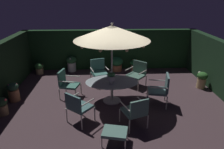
% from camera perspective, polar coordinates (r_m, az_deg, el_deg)
% --- Properties ---
extents(ground_plane, '(8.09, 6.81, 0.02)m').
position_cam_1_polar(ground_plane, '(7.10, 0.59, -7.26)').
color(ground_plane, '#463337').
extents(hedge_backdrop_rear, '(8.09, 0.30, 1.88)m').
position_cam_1_polar(hedge_backdrop_rear, '(9.78, -0.45, 7.04)').
color(hedge_backdrop_rear, '#17361A').
rests_on(hedge_backdrop_rear, ground_plane).
extents(patio_dining_table, '(1.76, 1.23, 0.73)m').
position_cam_1_polar(patio_dining_table, '(6.78, -0.03, -2.97)').
color(patio_dining_table, silver).
rests_on(patio_dining_table, ground_plane).
extents(patio_umbrella, '(2.36, 2.36, 2.64)m').
position_cam_1_polar(patio_umbrella, '(6.25, -0.04, 11.64)').
color(patio_umbrella, beige).
rests_on(patio_umbrella, ground_plane).
extents(centerpiece_planter, '(0.27, 0.27, 0.42)m').
position_cam_1_polar(centerpiece_planter, '(6.46, -0.22, -0.57)').
color(centerpiece_planter, beige).
rests_on(centerpiece_planter, patio_dining_table).
extents(patio_chair_north, '(0.83, 0.82, 0.95)m').
position_cam_1_polar(patio_chair_north, '(5.74, -9.64, -8.60)').
color(patio_chair_north, silver).
rests_on(patio_chair_north, ground_plane).
extents(patio_chair_northeast, '(0.77, 0.79, 0.92)m').
position_cam_1_polar(patio_chair_northeast, '(5.56, 6.65, -9.98)').
color(patio_chair_northeast, beige).
rests_on(patio_chair_northeast, ground_plane).
extents(patio_chair_east, '(0.74, 0.74, 1.06)m').
position_cam_1_polar(patio_chair_east, '(6.75, 13.64, -3.70)').
color(patio_chair_east, silver).
rests_on(patio_chair_east, ground_plane).
extents(patio_chair_southeast, '(0.90, 0.90, 0.98)m').
position_cam_1_polar(patio_chair_southeast, '(8.02, 7.11, 0.57)').
color(patio_chair_southeast, beige).
rests_on(patio_chair_southeast, ground_plane).
extents(patio_chair_south, '(0.78, 0.75, 0.99)m').
position_cam_1_polar(patio_chair_south, '(8.21, -3.76, 1.25)').
color(patio_chair_south, silver).
rests_on(patio_chair_south, ground_plane).
extents(patio_chair_southwest, '(0.74, 0.70, 0.98)m').
position_cam_1_polar(patio_chair_southwest, '(7.26, -12.57, -2.18)').
color(patio_chair_southwest, silver).
rests_on(patio_chair_southwest, ground_plane).
extents(ottoman_footrest, '(0.68, 0.58, 0.36)m').
position_cam_1_polar(ottoman_footrest, '(5.11, 0.80, -15.98)').
color(ottoman_footrest, silver).
rests_on(ottoman_footrest, ground_plane).
extents(potted_plant_left_near, '(0.41, 0.41, 0.55)m').
position_cam_1_polar(potted_plant_left_near, '(9.65, 6.31, 2.76)').
color(potted_plant_left_near, tan).
rests_on(potted_plant_left_near, ground_plane).
extents(potted_plant_back_right, '(0.38, 0.38, 0.66)m').
position_cam_1_polar(potted_plant_back_right, '(7.68, -25.98, -4.28)').
color(potted_plant_back_right, '#A86C46').
rests_on(potted_plant_back_right, ground_plane).
extents(potted_plant_back_center, '(0.39, 0.39, 0.51)m').
position_cam_1_polar(potted_plant_back_center, '(9.82, -19.78, 1.73)').
color(potted_plant_back_center, tan).
rests_on(potted_plant_back_center, ground_plane).
extents(potted_plant_left_far, '(0.60, 0.60, 0.67)m').
position_cam_1_polar(potted_plant_left_far, '(9.63, 1.32, 3.19)').
color(potted_plant_left_far, '#B06946').
rests_on(potted_plant_left_far, ground_plane).
extents(potted_plant_back_left, '(0.47, 0.47, 0.71)m').
position_cam_1_polar(potted_plant_back_left, '(9.72, -11.30, 3.15)').
color(potted_plant_back_left, silver).
rests_on(potted_plant_back_left, ground_plane).
extents(potted_plant_right_far, '(0.39, 0.40, 0.65)m').
position_cam_1_polar(potted_plant_right_far, '(8.57, 23.93, -1.23)').
color(potted_plant_right_far, tan).
rests_on(potted_plant_right_far, ground_plane).
extents(potted_plant_front_corner, '(0.44, 0.44, 0.69)m').
position_cam_1_polar(potted_plant_front_corner, '(9.34, -4.67, 2.68)').
color(potted_plant_front_corner, tan).
rests_on(potted_plant_front_corner, ground_plane).
extents(potted_plant_right_near, '(0.38, 0.37, 0.57)m').
position_cam_1_polar(potted_plant_right_near, '(7.01, -28.64, -7.70)').
color(potted_plant_right_near, olive).
rests_on(potted_plant_right_near, ground_plane).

